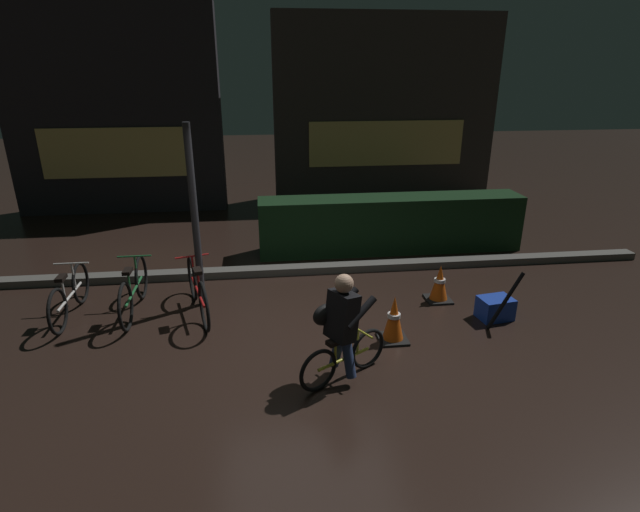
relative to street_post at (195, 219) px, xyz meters
The scene contains 14 objects.
ground_plane 2.27m from the street_post, 39.91° to the right, with size 40.00×40.00×0.00m, color black.
sidewalk_curb 2.13m from the street_post, 34.87° to the left, with size 12.00×0.24×0.12m, color #56544F.
hedge_row 3.83m from the street_post, 30.43° to the left, with size 4.80×0.70×1.01m, color black.
storefront_left 5.84m from the street_post, 113.19° to the left, with size 4.66×0.54×4.52m.
storefront_right 7.31m from the street_post, 55.84° to the left, with size 5.58×0.54×4.43m.
street_post is the anchor object (origin of this frame).
parked_bike_leftmost 1.99m from the street_post, behind, with size 0.46×1.51×0.70m.
parked_bike_left_mid 1.30m from the street_post, behind, with size 0.46×1.62×0.75m.
parked_bike_center_left 0.97m from the street_post, 92.51° to the right, with size 0.54×1.62×0.77m.
traffic_cone_near 2.96m from the street_post, 27.74° to the right, with size 0.36×0.36×0.60m.
traffic_cone_far 3.58m from the street_post, ahead, with size 0.36×0.36×0.55m.
blue_crate 4.25m from the street_post, 12.70° to the right, with size 0.44×0.32×0.30m, color #193DB7.
cyclist 2.72m from the street_post, 50.16° to the right, with size 1.04×0.65×1.25m.
closed_umbrella 4.24m from the street_post, 16.10° to the right, with size 0.05×0.05×0.85m, color black.
Camera 1 is at (-0.52, -5.41, 3.22)m, focal length 27.91 mm.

